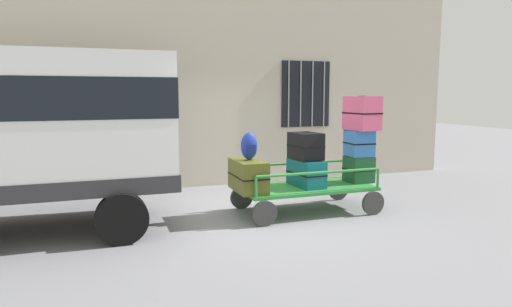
% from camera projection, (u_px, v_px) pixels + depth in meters
% --- Properties ---
extents(ground_plane, '(40.00, 40.00, 0.00)m').
position_uv_depth(ground_plane, '(253.00, 214.00, 7.54)').
color(ground_plane, gray).
extents(building_wall, '(12.00, 0.38, 5.00)m').
position_uv_depth(building_wall, '(211.00, 71.00, 9.73)').
color(building_wall, '#BCB29E').
rests_on(building_wall, ground).
extents(van, '(4.40, 2.02, 2.57)m').
position_uv_depth(van, '(10.00, 124.00, 6.26)').
color(van, white).
rests_on(van, ground).
extents(luggage_cart, '(2.33, 1.20, 0.45)m').
position_uv_depth(luggage_cart, '(306.00, 190.00, 7.67)').
color(luggage_cart, '#2D8438').
rests_on(luggage_cart, ground).
extents(cart_railing, '(2.22, 1.06, 0.34)m').
position_uv_depth(cart_railing, '(306.00, 170.00, 7.63)').
color(cart_railing, '#2D8438').
rests_on(cart_railing, luggage_cart).
extents(suitcase_left_bottom, '(0.45, 0.88, 0.51)m').
position_uv_depth(suitcase_left_bottom, '(248.00, 175.00, 7.26)').
color(suitcase_left_bottom, '#4C5119').
rests_on(suitcase_left_bottom, luggage_cart).
extents(suitcase_midleft_bottom, '(0.44, 0.76, 0.46)m').
position_uv_depth(suitcase_midleft_bottom, '(306.00, 173.00, 7.63)').
color(suitcase_midleft_bottom, '#0F5960').
rests_on(suitcase_midleft_bottom, luggage_cart).
extents(suitcase_midleft_middle, '(0.47, 0.61, 0.46)m').
position_uv_depth(suitcase_midleft_middle, '(306.00, 146.00, 7.60)').
color(suitcase_midleft_middle, black).
rests_on(suitcase_midleft_middle, suitcase_midleft_bottom).
extents(suitcase_center_bottom, '(0.43, 0.44, 0.47)m').
position_uv_depth(suitcase_center_bottom, '(359.00, 169.00, 8.00)').
color(suitcase_center_bottom, '#194C28').
rests_on(suitcase_center_bottom, luggage_cart).
extents(suitcase_center_middle, '(0.44, 0.47, 0.47)m').
position_uv_depth(suitcase_center_middle, '(359.00, 143.00, 7.95)').
color(suitcase_center_middle, '#3372C6').
rests_on(suitcase_center_middle, suitcase_center_bottom).
extents(suitcase_center_top, '(0.48, 0.62, 0.59)m').
position_uv_depth(suitcase_center_top, '(362.00, 113.00, 7.82)').
color(suitcase_center_top, '#CC4C72').
rests_on(suitcase_center_top, suitcase_center_middle).
extents(backpack, '(0.27, 0.22, 0.44)m').
position_uv_depth(backpack, '(249.00, 146.00, 7.21)').
color(backpack, navy).
rests_on(backpack, suitcase_left_bottom).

